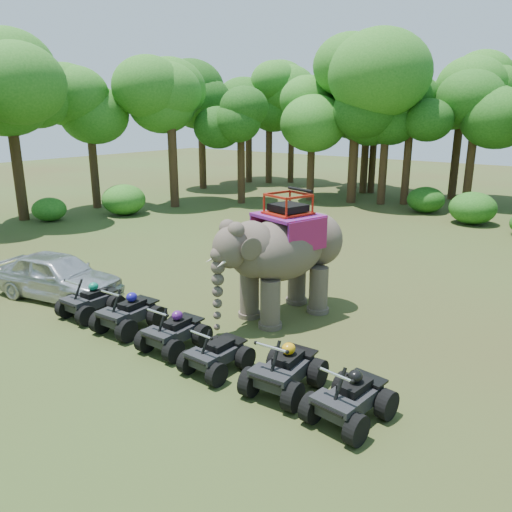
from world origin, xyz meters
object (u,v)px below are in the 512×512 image
Objects in this scene: elephant at (285,255)px; atv_2 at (174,327)px; atv_0 at (90,296)px; atv_4 at (285,363)px; atv_5 at (350,391)px; atv_1 at (128,308)px; atv_3 at (217,348)px; parked_car at (58,276)px.

elephant is 4.09m from atv_2.
atv_0 is 7.23m from atv_4.
atv_5 is at bearing -26.84° from elephant.
atv_0 is at bearing 177.22° from atv_1.
atv_3 is (0.68, -3.94, -1.35)m from elephant.
atv_5 is at bearing -8.79° from atv_4.
atv_3 is at bearing -176.33° from atv_4.
elephant is 2.69× the size of atv_2.
parked_car is at bearing 175.03° from atv_2.
elephant is at bearing 36.97° from atv_0.
atv_1 is at bearing -0.28° from atv_0.
parked_car is at bearing -175.97° from atv_5.
parked_car is (-6.92, -3.41, -1.15)m from elephant.
atv_4 reaches higher than atv_3.
elephant reaches higher than parked_car.
elephant reaches higher than atv_2.
atv_3 is 0.90× the size of atv_5.
atv_2 is (3.72, -0.03, -0.00)m from atv_0.
elephant reaches higher than atv_0.
elephant is at bearing 143.78° from atv_5.
atv_1 is 1.14× the size of atv_3.
atv_4 reaches higher than atv_5.
atv_1 reaches higher than atv_2.
parked_car is at bearing 174.23° from atv_4.
atv_2 is 5.20m from atv_5.
elephant is at bearing -75.93° from parked_car.
atv_3 is 0.87× the size of atv_4.
atv_0 reaches higher than atv_3.
atv_0 is (-4.72, -3.71, -1.30)m from elephant.
parked_car is at bearing 171.28° from atv_0.
parked_car is 2.22m from atv_0.
atv_5 is (8.92, -0.13, 0.02)m from atv_0.
atv_2 is at bearing -105.34° from parked_car.
atv_2 is (1.93, -0.06, -0.04)m from atv_1.
atv_4 is (2.50, -3.70, -1.26)m from elephant.
atv_4 is at bearing -1.13° from atv_2.
atv_5 is at bearing -4.94° from atv_1.
atv_0 is at bearing 176.02° from atv_4.
atv_5 reaches higher than atv_2.
atv_1 reaches higher than atv_0.
parked_car is 2.54× the size of atv_1.
elephant is 4.22m from atv_3.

